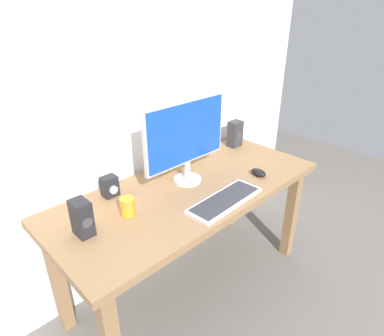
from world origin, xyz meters
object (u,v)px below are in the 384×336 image
object	(u,v)px
keyboard_primary	(225,200)
monitor	(186,137)
speaker_right	(235,134)
audio_controller	(110,186)
mouse	(259,173)
desk	(190,202)
speaker_left	(82,218)
coffee_mug	(128,206)

from	to	relation	value
keyboard_primary	monitor	bearing A→B (deg)	87.56
speaker_right	audio_controller	bearing A→B (deg)	178.89
mouse	speaker_right	bearing A→B (deg)	61.59
mouse	speaker_right	distance (m)	0.48
desk	speaker_left	world-z (taller)	speaker_left
speaker_left	coffee_mug	bearing A→B (deg)	-2.18
keyboard_primary	speaker_left	xyz separation A→B (m)	(-0.67, 0.27, 0.08)
monitor	keyboard_primary	xyz separation A→B (m)	(-0.01, -0.31, -0.27)
keyboard_primary	coffee_mug	xyz separation A→B (m)	(-0.44, 0.26, 0.04)
mouse	monitor	bearing A→B (deg)	148.08
keyboard_primary	mouse	bearing A→B (deg)	8.08
speaker_right	coffee_mug	world-z (taller)	speaker_right
coffee_mug	speaker_left	bearing A→B (deg)	177.82
desk	coffee_mug	bearing A→B (deg)	176.94
speaker_right	speaker_left	xyz separation A→B (m)	(-1.29, -0.19, -0.01)
keyboard_primary	audio_controller	xyz separation A→B (m)	(-0.40, 0.47, 0.05)
monitor	keyboard_primary	distance (m)	0.41
speaker_right	mouse	bearing A→B (deg)	-122.74
monitor	speaker_left	size ratio (longest dim) A/B	3.29
mouse	coffee_mug	distance (m)	0.83
speaker_right	monitor	bearing A→B (deg)	-167.13
keyboard_primary	coffee_mug	world-z (taller)	coffee_mug
keyboard_primary	mouse	xyz separation A→B (m)	(0.37, 0.05, 0.01)
coffee_mug	keyboard_primary	bearing A→B (deg)	-30.50
audio_controller	speaker_left	bearing A→B (deg)	-141.94
speaker_right	coffee_mug	bearing A→B (deg)	-169.50
monitor	mouse	xyz separation A→B (m)	(0.36, -0.26, -0.25)
mouse	coffee_mug	size ratio (longest dim) A/B	1.09
mouse	speaker_left	world-z (taller)	speaker_left
speaker_right	speaker_left	bearing A→B (deg)	-171.73
desk	coffee_mug	distance (m)	0.43
keyboard_primary	coffee_mug	size ratio (longest dim) A/B	5.00
desk	speaker_left	xyz separation A→B (m)	(-0.64, 0.03, 0.19)
monitor	audio_controller	size ratio (longest dim) A/B	4.98
monitor	coffee_mug	world-z (taller)	monitor
mouse	speaker_left	bearing A→B (deg)	172.72
keyboard_primary	coffee_mug	distance (m)	0.51
coffee_mug	desk	bearing A→B (deg)	-3.06
coffee_mug	audio_controller	bearing A→B (deg)	80.97
mouse	audio_controller	bearing A→B (deg)	155.67
keyboard_primary	audio_controller	world-z (taller)	audio_controller
keyboard_primary	audio_controller	size ratio (longest dim) A/B	4.08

